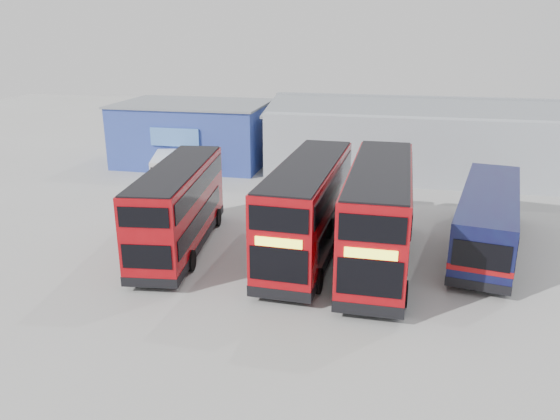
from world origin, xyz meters
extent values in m
plane|color=gray|center=(0.00, 0.00, 0.00)|extent=(120.00, 120.00, 0.00)
cube|color=navy|center=(-14.00, 18.00, 2.50)|extent=(12.00, 8.00, 5.00)
cube|color=slate|center=(-14.00, 18.00, 5.05)|extent=(12.30, 8.30, 0.15)
cube|color=#487ECD|center=(-14.00, 13.90, 3.00)|extent=(3.96, 0.15, 1.40)
cube|color=#9AA0A8|center=(8.00, 20.00, 2.50)|extent=(30.00, 12.00, 5.00)
cube|color=slate|center=(8.00, 17.20, 5.25)|extent=(30.50, 6.33, 1.29)
cube|color=slate|center=(8.00, 22.80, 5.25)|extent=(30.50, 6.33, 1.29)
cube|color=#9B080F|center=(-7.93, -0.21, 2.35)|extent=(3.71, 10.62, 4.01)
cube|color=black|center=(-7.93, -0.21, 0.54)|extent=(3.75, 10.66, 0.45)
cube|color=black|center=(-6.63, -0.45, 1.88)|extent=(1.11, 8.75, 0.94)
cube|color=black|center=(-9.13, -0.75, 1.88)|extent=(1.11, 8.75, 0.94)
cube|color=black|center=(-6.68, -0.06, 3.56)|extent=(1.23, 9.74, 0.94)
cube|color=black|center=(-9.18, -0.36, 3.56)|extent=(1.23, 9.74, 0.94)
cube|color=black|center=(-8.56, 4.97, 1.78)|extent=(2.22, 0.32, 1.34)
cube|color=black|center=(-8.56, 4.97, 3.56)|extent=(2.22, 0.32, 0.94)
cube|color=#F6FF35|center=(-8.56, 4.98, 2.67)|extent=(1.77, 0.25, 0.35)
cube|color=black|center=(-7.30, -5.39, 1.78)|extent=(2.17, 0.31, 1.09)
cube|color=black|center=(-7.30, -5.39, 3.56)|extent=(2.17, 0.31, 0.89)
cube|color=black|center=(-7.93, -0.21, 4.38)|extent=(3.54, 10.45, 0.10)
cylinder|color=black|center=(-7.18, 3.52, 0.51)|extent=(0.44, 1.06, 1.03)
cylinder|color=black|center=(-9.54, 3.24, 0.51)|extent=(0.44, 1.06, 1.03)
cylinder|color=black|center=(-6.43, -2.67, 0.51)|extent=(0.44, 1.06, 1.03)
cylinder|color=black|center=(-8.79, -2.96, 0.51)|extent=(0.44, 1.06, 1.03)
cube|color=#9B080F|center=(-1.32, 0.35, 2.57)|extent=(3.16, 11.47, 4.38)
cube|color=black|center=(-1.32, 0.35, 0.60)|extent=(3.20, 11.51, 0.49)
cube|color=black|center=(-2.68, 0.83, 2.06)|extent=(0.44, 9.63, 1.03)
cube|color=black|center=(0.07, 0.72, 2.06)|extent=(0.44, 9.63, 1.03)
cube|color=black|center=(-2.69, 0.40, 3.90)|extent=(0.48, 10.71, 1.03)
cube|color=black|center=(0.05, 0.29, 3.90)|extent=(0.48, 10.71, 1.03)
cube|color=black|center=(-1.55, -5.36, 1.95)|extent=(2.44, 0.15, 1.46)
cube|color=black|center=(-1.55, -5.36, 3.90)|extent=(2.44, 0.15, 1.03)
cube|color=#F6FF35|center=(-1.55, -5.37, 2.92)|extent=(1.95, 0.12, 0.38)
cube|color=black|center=(-1.09, 6.05, 1.95)|extent=(2.38, 0.15, 1.19)
cube|color=black|center=(-1.09, 6.05, 3.90)|extent=(2.38, 0.15, 0.97)
cube|color=black|center=(-1.32, 0.35, 4.78)|extent=(2.99, 11.30, 0.11)
cylinder|color=black|center=(-2.78, -3.55, 0.56)|extent=(0.39, 1.14, 1.13)
cylinder|color=black|center=(-0.18, -3.65, 0.56)|extent=(0.39, 1.14, 1.13)
cylinder|color=black|center=(-2.50, 3.26, 0.56)|extent=(0.39, 1.14, 1.13)
cylinder|color=black|center=(0.09, 3.16, 0.56)|extent=(0.39, 1.14, 1.13)
cube|color=#9B080F|center=(2.18, -0.05, 2.64)|extent=(2.89, 11.71, 4.51)
cube|color=black|center=(2.18, -0.05, 0.61)|extent=(2.94, 11.76, 0.50)
cube|color=black|center=(0.77, 0.41, 2.11)|extent=(0.15, 9.91, 1.06)
cube|color=black|center=(3.60, 0.38, 2.11)|extent=(0.15, 9.91, 1.06)
cube|color=black|center=(0.77, -0.03, 4.01)|extent=(0.16, 11.02, 1.06)
cube|color=black|center=(3.59, -0.06, 4.01)|extent=(0.16, 11.02, 1.06)
cube|color=black|center=(2.12, -5.91, 2.00)|extent=(2.50, 0.08, 1.50)
cube|color=black|center=(2.12, -5.91, 4.01)|extent=(2.50, 0.08, 1.06)
cube|color=#F6FF35|center=(2.12, -5.92, 3.01)|extent=(2.00, 0.06, 0.39)
cube|color=black|center=(2.23, 5.82, 2.00)|extent=(2.45, 0.08, 1.22)
cube|color=black|center=(2.23, 5.82, 4.01)|extent=(2.45, 0.08, 1.00)
cube|color=black|center=(2.18, -0.05, 4.92)|extent=(2.72, 11.54, 0.11)
cylinder|color=black|center=(0.81, -4.10, 0.58)|extent=(0.37, 1.16, 1.16)
cylinder|color=black|center=(3.48, -4.12, 0.58)|extent=(0.37, 1.16, 1.16)
cylinder|color=black|center=(0.87, 2.91, 0.58)|extent=(0.37, 1.16, 1.16)
cylinder|color=black|center=(3.54, 2.89, 0.58)|extent=(0.37, 1.16, 1.16)
cube|color=#0E173E|center=(7.65, 3.09, 1.80)|extent=(4.76, 12.08, 2.84)
cube|color=black|center=(7.65, 3.09, 0.57)|extent=(4.81, 12.13, 0.43)
cube|color=maroon|center=(7.65, 3.09, 1.29)|extent=(4.80, 12.12, 0.27)
cube|color=black|center=(8.93, 2.53, 2.25)|extent=(1.83, 9.71, 1.02)
cube|color=black|center=(6.25, 3.02, 2.25)|extent=(1.83, 9.71, 1.02)
cube|color=black|center=(8.71, 8.91, 1.98)|extent=(2.38, 0.49, 1.39)
cube|color=black|center=(6.58, -2.73, 1.98)|extent=(2.33, 0.48, 1.18)
cylinder|color=black|center=(9.66, 6.97, 0.56)|extent=(0.54, 1.16, 1.11)
cylinder|color=black|center=(7.13, 7.44, 0.56)|extent=(0.54, 1.16, 1.11)
cylinder|color=black|center=(8.31, -0.41, 0.56)|extent=(0.54, 1.16, 1.11)
cylinder|color=black|center=(5.78, 0.05, 0.56)|extent=(0.54, 1.16, 1.11)
cube|color=white|center=(-13.74, 11.62, 1.18)|extent=(3.19, 5.09, 1.80)
cube|color=black|center=(-13.05, 9.33, 1.47)|extent=(1.65, 0.54, 0.66)
cube|color=black|center=(-14.23, 9.88, 1.47)|extent=(0.29, 0.83, 0.57)
cube|color=black|center=(-12.38, 10.44, 1.47)|extent=(0.29, 0.83, 0.57)
cylinder|color=black|center=(-14.15, 9.81, 0.34)|extent=(0.42, 0.72, 0.68)
cylinder|color=black|center=(-12.41, 10.34, 0.34)|extent=(0.42, 0.72, 0.68)
cylinder|color=black|center=(-15.08, 12.89, 0.34)|extent=(0.42, 0.72, 0.68)
cylinder|color=black|center=(-13.34, 13.42, 0.34)|extent=(0.42, 0.72, 0.68)
camera|label=1|loc=(2.80, -25.06, 11.09)|focal=35.00mm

